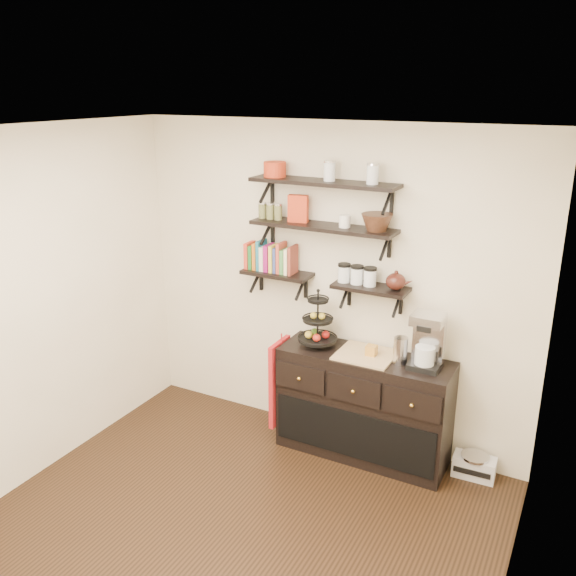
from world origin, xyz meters
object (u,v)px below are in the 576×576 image
(radio, at_px, (474,466))
(coffee_maker, at_px, (427,341))
(fruit_stand, at_px, (318,327))
(sideboard, at_px, (363,405))

(radio, bearing_deg, coffee_maker, -172.55)
(fruit_stand, bearing_deg, coffee_maker, 1.69)
(fruit_stand, distance_m, radio, 1.65)
(coffee_maker, distance_m, radio, 1.10)
(sideboard, height_order, radio, sideboard)
(radio, bearing_deg, sideboard, -175.96)
(coffee_maker, xyz_separation_m, radio, (0.43, 0.08, -1.01))
(fruit_stand, height_order, coffee_maker, fruit_stand)
(coffee_maker, bearing_deg, fruit_stand, -178.57)
(fruit_stand, xyz_separation_m, radio, (1.33, 0.10, -0.97))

